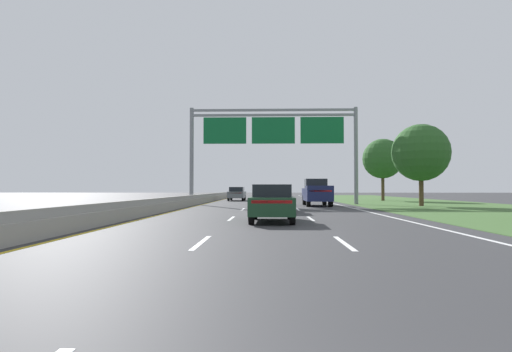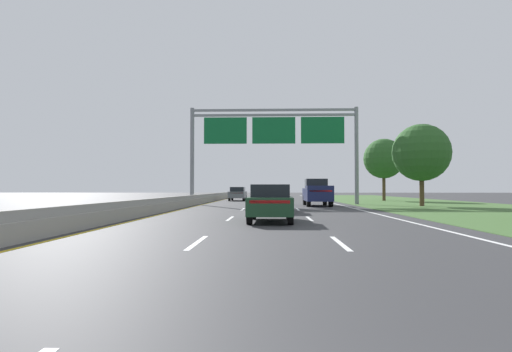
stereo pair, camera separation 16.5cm
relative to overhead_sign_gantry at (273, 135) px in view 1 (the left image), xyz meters
The scene contains 11 objects.
ground_plane 6.85m from the overhead_sign_gantry, 95.86° to the right, with size 220.00×220.00×0.00m, color #333335.
lane_striping 7.06m from the overhead_sign_gantry, 95.07° to the right, with size 11.96×106.00×0.01m.
grass_verge_right 15.27m from the overhead_sign_gantry, 12.09° to the right, with size 14.00×110.00×0.02m, color #3D602D.
median_barrier_concrete 9.50m from the overhead_sign_gantry, 157.03° to the right, with size 0.60×110.00×0.85m.
overhead_sign_gantry is the anchor object (origin of this frame).
pickup_truck_navy 7.03m from the overhead_sign_gantry, 43.82° to the right, with size 2.00×5.40×2.20m.
car_grey_left_lane_sedan 13.10m from the overhead_sign_gantry, 110.03° to the left, with size 1.90×4.43×1.57m.
car_white_centre_lane_sedan 13.92m from the overhead_sign_gantry, 90.44° to the right, with size 1.90×4.43×1.57m.
car_darkgreen_centre_lane_sedan 20.98m from the overhead_sign_gantry, 90.71° to the right, with size 1.88×4.42×1.57m.
roadside_tree_mid 12.47m from the overhead_sign_gantry, 18.09° to the right, with size 4.55×4.55×6.54m.
roadside_tree_far 16.93m from the overhead_sign_gantry, 41.70° to the left, with size 4.54×4.54×7.08m.
Camera 1 is at (-0.08, -0.80, 1.41)m, focal length 30.52 mm.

